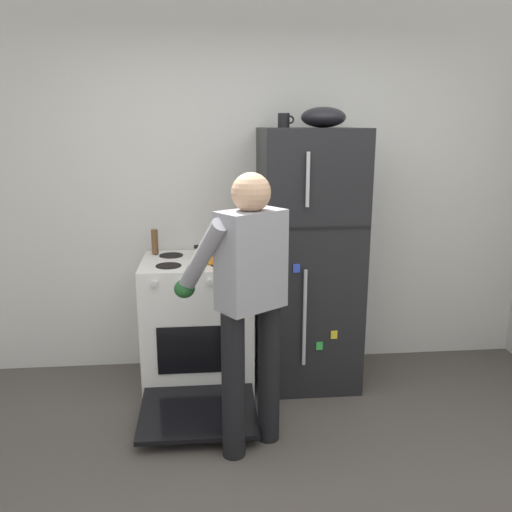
% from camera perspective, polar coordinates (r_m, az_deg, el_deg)
% --- Properties ---
extents(kitchen_wall_back, '(6.00, 0.10, 2.70)m').
position_cam_1_polar(kitchen_wall_back, '(4.04, -0.60, 7.00)').
color(kitchen_wall_back, silver).
rests_on(kitchen_wall_back, ground).
extents(refrigerator, '(0.68, 0.72, 1.82)m').
position_cam_1_polar(refrigerator, '(3.80, 5.60, -0.30)').
color(refrigerator, black).
rests_on(refrigerator, ground).
extents(stove_range, '(0.76, 1.23, 0.92)m').
position_cam_1_polar(stove_range, '(3.86, -6.23, -7.26)').
color(stove_range, white).
rests_on(stove_range, ground).
extents(person_cook, '(0.65, 0.69, 1.60)m').
position_cam_1_polar(person_cook, '(2.93, -0.93, -3.68)').
color(person_cook, black).
rests_on(person_cook, ground).
extents(red_pot, '(0.34, 0.24, 0.12)m').
position_cam_1_polar(red_pot, '(3.67, -3.96, 0.42)').
color(red_pot, orange).
rests_on(red_pot, stove_range).
extents(coffee_mug, '(0.11, 0.08, 0.10)m').
position_cam_1_polar(coffee_mug, '(3.70, 3.03, 14.32)').
color(coffee_mug, black).
rests_on(coffee_mug, refrigerator).
extents(pepper_mill, '(0.05, 0.05, 0.18)m').
position_cam_1_polar(pepper_mill, '(3.92, -10.80, 1.52)').
color(pepper_mill, brown).
rests_on(pepper_mill, stove_range).
extents(mixing_bowl, '(0.30, 0.30, 0.14)m').
position_cam_1_polar(mixing_bowl, '(3.70, 7.23, 14.54)').
color(mixing_bowl, black).
rests_on(mixing_bowl, refrigerator).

